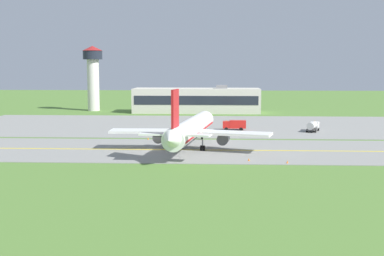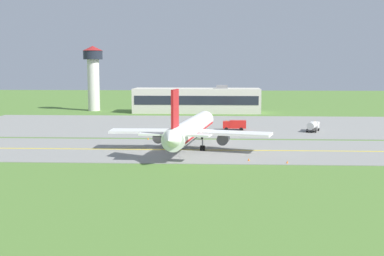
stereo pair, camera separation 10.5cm
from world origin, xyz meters
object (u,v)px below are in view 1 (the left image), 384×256
object	(u,v)px
service_truck_fuel	(235,125)
control_tower	(93,71)
airplane_lead	(191,129)
service_truck_baggage	(313,126)

from	to	relation	value
service_truck_fuel	control_tower	size ratio (longest dim) A/B	0.25
airplane_lead	control_tower	distance (m)	95.59
airplane_lead	service_truck_baggage	bearing A→B (deg)	43.35
service_truck_baggage	service_truck_fuel	world-z (taller)	service_truck_baggage
service_truck_fuel	control_tower	distance (m)	76.63
service_truck_baggage	control_tower	world-z (taller)	control_tower
service_truck_baggage	control_tower	bearing A→B (deg)	140.90
airplane_lead	control_tower	world-z (taller)	control_tower
airplane_lead	service_truck_baggage	world-z (taller)	airplane_lead
control_tower	service_truck_fuel	bearing A→B (deg)	-47.44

